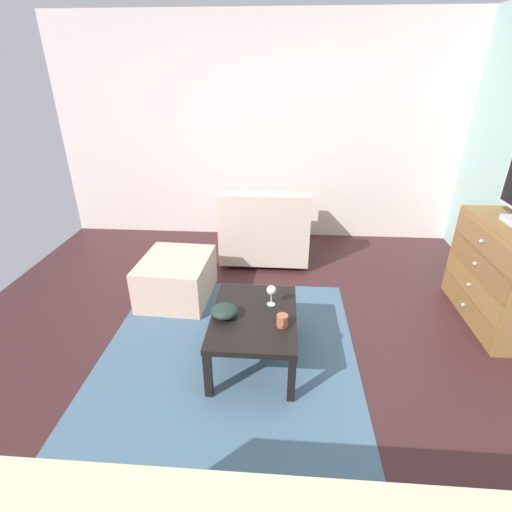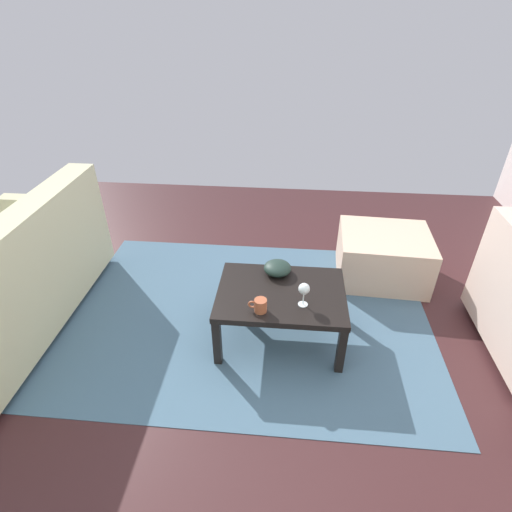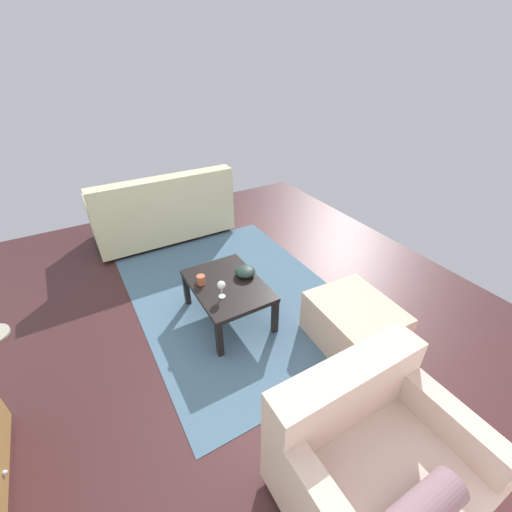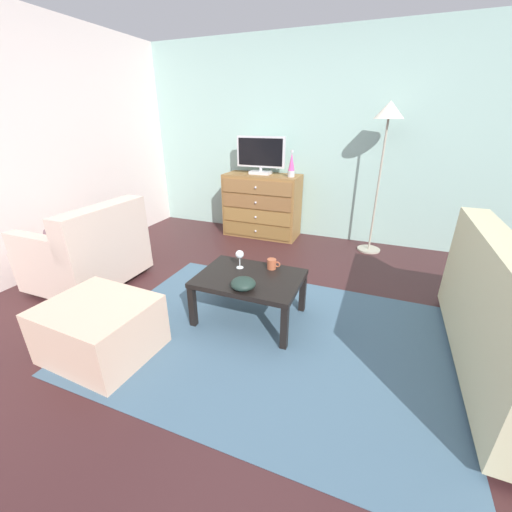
# 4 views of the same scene
# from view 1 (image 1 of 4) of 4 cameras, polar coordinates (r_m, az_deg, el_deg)

# --- Properties ---
(ground_plane) EXTENTS (5.47, 5.06, 0.05)m
(ground_plane) POSITION_cam_1_polar(r_m,az_deg,el_deg) (2.92, -0.21, -15.82)
(ground_plane) COLOR #3B1E20
(wall_plain_left) EXTENTS (0.12, 5.06, 2.52)m
(wall_plain_left) POSITION_cam_1_polar(r_m,az_deg,el_deg) (4.72, 2.15, 17.93)
(wall_plain_left) COLOR silver
(wall_plain_left) RESTS_ON ground_plane
(area_rug) EXTENTS (2.60, 1.90, 0.01)m
(area_rug) POSITION_cam_1_polar(r_m,az_deg,el_deg) (2.78, -4.87, -17.88)
(area_rug) COLOR #436177
(area_rug) RESTS_ON ground_plane
(dresser) EXTENTS (1.02, 0.49, 0.85)m
(dresser) POSITION_cam_1_polar(r_m,az_deg,el_deg) (3.69, 33.02, -2.44)
(dresser) COLOR olive
(dresser) RESTS_ON ground_plane
(coffee_table) EXTENTS (0.82, 0.59, 0.39)m
(coffee_table) POSITION_cam_1_polar(r_m,az_deg,el_deg) (2.72, -0.30, -9.62)
(coffee_table) COLOR black
(coffee_table) RESTS_ON ground_plane
(wine_glass) EXTENTS (0.07, 0.07, 0.16)m
(wine_glass) POSITION_cam_1_polar(r_m,az_deg,el_deg) (2.74, 2.32, -5.23)
(wine_glass) COLOR silver
(wine_glass) RESTS_ON coffee_table
(mug) EXTENTS (0.11, 0.08, 0.08)m
(mug) POSITION_cam_1_polar(r_m,az_deg,el_deg) (2.56, 3.96, -9.67)
(mug) COLOR #AA5536
(mug) RESTS_ON coffee_table
(bowl_decorative) EXTENTS (0.19, 0.19, 0.08)m
(bowl_decorative) POSITION_cam_1_polar(r_m,az_deg,el_deg) (2.66, -4.75, -8.26)
(bowl_decorative) COLOR #1D2F28
(bowl_decorative) RESTS_ON coffee_table
(armchair) EXTENTS (0.80, 0.94, 0.82)m
(armchair) POSITION_cam_1_polar(r_m,az_deg,el_deg) (4.22, 1.39, 4.03)
(armchair) COLOR #332319
(armchair) RESTS_ON ground_plane
(ottoman) EXTENTS (0.73, 0.64, 0.40)m
(ottoman) POSITION_cam_1_polar(r_m,az_deg,el_deg) (3.59, -11.82, -3.27)
(ottoman) COLOR beige
(ottoman) RESTS_ON ground_plane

